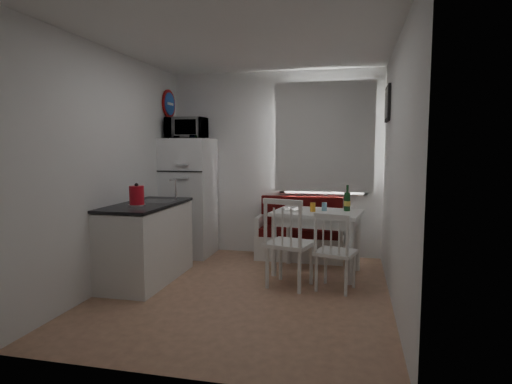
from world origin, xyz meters
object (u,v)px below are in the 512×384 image
Objects in this scene: wine_bottle at (347,198)px; kitchen_counter at (147,242)px; microwave at (186,128)px; kettle at (137,196)px; bench at (300,239)px; fridge at (189,197)px; dining_table at (317,218)px; chair_right at (336,244)px; chair_left at (288,234)px.

kitchen_counter is at bearing -159.92° from wine_bottle.
kitchen_counter is at bearing -90.94° from microwave.
bench is at bearing 46.83° from kettle.
kettle is (0.03, -1.55, 0.20)m from fridge.
chair_right is (0.25, -0.66, -0.16)m from dining_table.
fridge is (-2.12, 1.19, 0.30)m from chair_right.
chair_left is 2.31m from microwave.
fridge reaches higher than chair_left.
kitchen_counter is at bearing -139.84° from bench.
chair_right is at bearing -29.25° from fridge.
dining_table is 0.72m from chair_right.
kitchen_counter is at bearing -150.68° from dining_table.
microwave is at bearing 174.14° from dining_table.
bench is at bearing 3.89° from fridge.
fridge reaches higher than wine_bottle.
dining_table is at bearing -14.35° from microwave.
kitchen_counter is 1.18× the size of dining_table.
chair_left is at bearing -101.90° from dining_table.
kitchen_counter is at bearing -163.35° from chair_right.
wine_bottle is at bearing 97.54° from chair_right.
microwave reaches higher than bench.
wine_bottle is (0.35, 0.10, 0.24)m from dining_table.
chair_right is 2.72m from microwave.
dining_table is (1.89, 0.72, 0.23)m from kitchen_counter.
chair_right is at bearing -60.69° from dining_table.
kettle is 2.46m from wine_bottle.
chair_left is 1.67m from kettle.
microwave is (0.02, 1.19, 1.35)m from kitchen_counter.
chair_left is (-0.25, -0.67, -0.07)m from dining_table.
chair_left is (1.64, 0.04, 0.16)m from kitchen_counter.
chair_left is at bearing -88.54° from bench.
chair_left is 0.51m from chair_right.
kettle reaches higher than dining_table.
wine_bottle reaches higher than chair_left.
fridge reaches higher than bench.
kitchen_counter is 2.34× the size of chair_left.
kettle is at bearing -80.73° from kitchen_counter.
dining_table is 0.67× the size of fridge.
chair_right is at bearing -28.21° from microwave.
microwave is at bearing 166.85° from chair_right.
kettle is (-1.59, -0.35, 0.41)m from chair_left.
dining_table is 2.31× the size of chair_right.
wine_bottle is at bearing -40.19° from bench.
chair_right is 0.29× the size of fridge.
fridge is at bearing 89.10° from kitchen_counter.
dining_table is at bearing 29.06° from kettle.
bench is 1.35m from chair_left.
fridge is (-1.58, -0.11, 0.55)m from bench.
chair_left is 1.07× the size of microwave.
wine_bottle is at bearing -10.92° from fridge.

